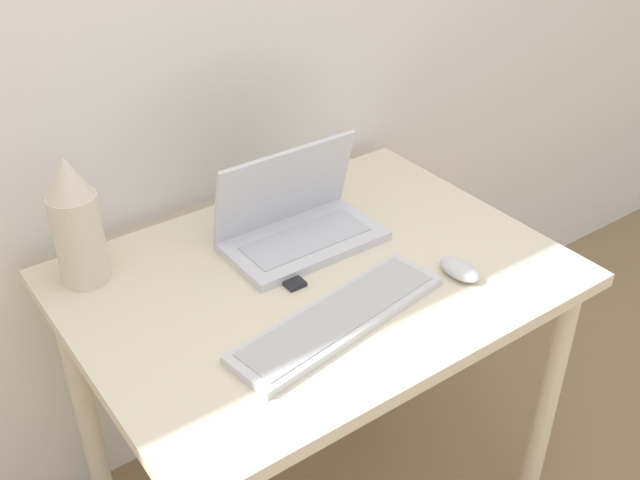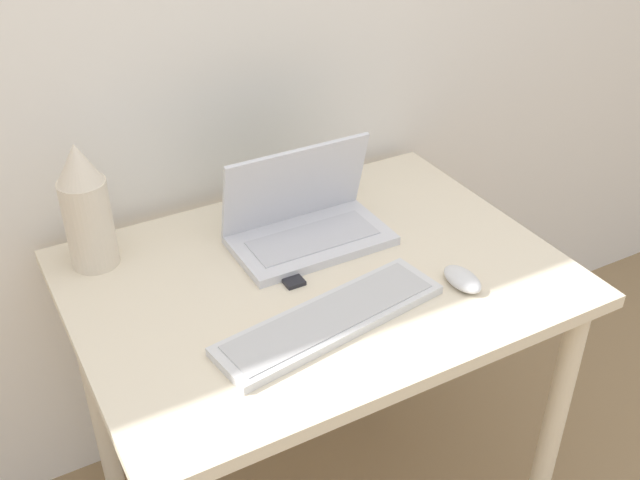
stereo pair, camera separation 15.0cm
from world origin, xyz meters
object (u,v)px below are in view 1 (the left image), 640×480
(mouse, at_px, (460,269))
(mp3_player, at_px, (291,280))
(vase, at_px, (76,222))
(laptop, at_px, (297,222))
(keyboard, at_px, (339,318))

(mouse, relative_size, mp3_player, 1.62)
(mouse, relative_size, vase, 0.36)
(laptop, bearing_deg, mp3_player, -128.89)
(laptop, xyz_separation_m, mouse, (0.20, -0.31, -0.03))
(keyboard, bearing_deg, mp3_player, 91.21)
(mouse, height_order, vase, vase)
(laptop, xyz_separation_m, mp3_player, (-0.10, -0.13, -0.04))
(laptop, height_order, mp3_player, laptop)
(vase, bearing_deg, keyboard, -51.16)
(vase, relative_size, mp3_player, 4.52)
(vase, height_order, mp3_player, vase)
(laptop, relative_size, mouse, 3.43)
(keyboard, bearing_deg, mouse, -4.84)
(mouse, bearing_deg, laptop, 122.23)
(keyboard, xyz_separation_m, mouse, (0.30, -0.03, 0.01))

